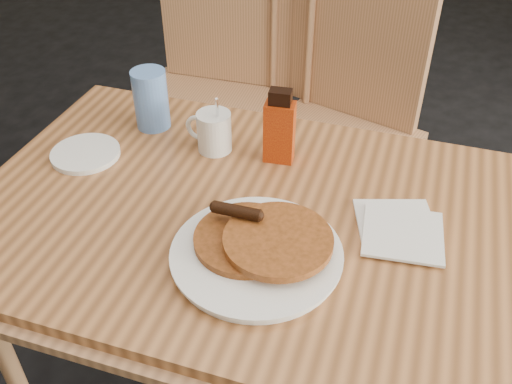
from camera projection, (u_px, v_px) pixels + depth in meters
main_table at (246, 226)px, 1.17m from camera, size 1.24×0.91×0.75m
chair_main_far at (344, 101)px, 1.79m from camera, size 0.53×0.53×1.01m
chair_wall_extra at (215, 65)px, 1.93m from camera, size 0.53×0.53×1.05m
pancake_plate at (258, 249)px, 1.03m from camera, size 0.31×0.31×0.07m
coffee_mug at (213, 131)px, 1.29m from camera, size 0.11×0.08×0.15m
syrup_bottle at (279, 129)px, 1.23m from camera, size 0.07×0.05×0.17m
napkin_stack at (399, 229)px, 1.09m from camera, size 0.20×0.21×0.01m
blue_tumbler at (151, 99)px, 1.35m from camera, size 0.08×0.08×0.14m
side_saucer at (86, 153)px, 1.29m from camera, size 0.20×0.20×0.01m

